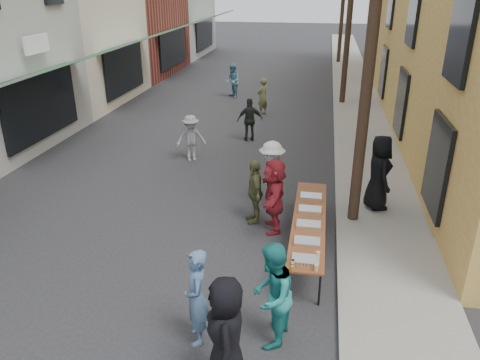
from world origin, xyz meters
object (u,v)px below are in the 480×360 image
(server, at_px, (379,172))
(guest_front_c, at_px, (271,296))
(utility_pole_mid, at_px, (350,4))
(guest_front_a, at_px, (226,336))
(catering_tray_sausage, at_px, (305,260))
(serving_table, at_px, (309,221))
(utility_pole_near, at_px, (373,32))

(server, bearing_deg, guest_front_c, 143.66)
(utility_pole_mid, distance_m, guest_front_a, 17.98)
(catering_tray_sausage, bearing_deg, serving_table, 90.00)
(utility_pole_near, bearing_deg, utility_pole_mid, 90.00)
(catering_tray_sausage, bearing_deg, utility_pole_mid, 86.08)
(utility_pole_near, relative_size, guest_front_a, 4.86)
(utility_pole_near, distance_m, server, 3.56)
(utility_pole_mid, xyz_separation_m, serving_table, (-1.04, -13.52, -3.79))
(serving_table, bearing_deg, guest_front_c, -99.22)
(guest_front_c, bearing_deg, server, 167.06)
(serving_table, relative_size, guest_front_a, 2.16)
(catering_tray_sausage, bearing_deg, server, 67.41)
(catering_tray_sausage, xyz_separation_m, guest_front_c, (-0.48, -1.30, 0.12))
(utility_pole_mid, bearing_deg, guest_front_c, -95.27)
(serving_table, xyz_separation_m, server, (1.62, 2.24, 0.35))
(guest_front_a, height_order, server, server)
(utility_pole_mid, xyz_separation_m, guest_front_a, (-2.04, -17.50, -3.57))
(utility_pole_near, relative_size, server, 4.68)
(catering_tray_sausage, height_order, guest_front_c, guest_front_c)
(server, bearing_deg, serving_table, 129.84)
(utility_pole_mid, xyz_separation_m, guest_front_c, (-1.52, -16.47, -3.59))
(utility_pole_near, bearing_deg, catering_tray_sausage, -108.14)
(utility_pole_mid, relative_size, serving_table, 2.25)
(utility_pole_near, height_order, guest_front_c, utility_pole_near)
(catering_tray_sausage, relative_size, guest_front_a, 0.27)
(guest_front_c, bearing_deg, guest_front_a, -17.76)
(serving_table, bearing_deg, catering_tray_sausage, -90.00)
(utility_pole_near, height_order, guest_front_a, utility_pole_near)
(guest_front_c, distance_m, server, 5.60)
(serving_table, height_order, guest_front_c, guest_front_c)
(serving_table, relative_size, guest_front_c, 2.20)
(utility_pole_near, relative_size, utility_pole_mid, 1.00)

